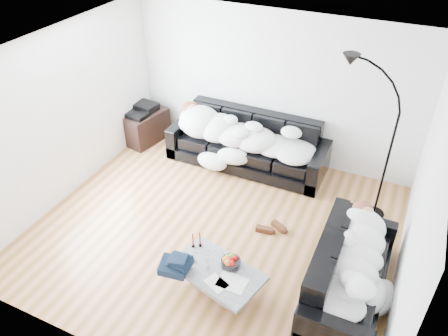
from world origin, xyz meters
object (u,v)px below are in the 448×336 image
at_px(sofa_right, 351,270).
at_px(floor_lamp, 388,156).
at_px(candle_right, 200,239).
at_px(stereo, 142,109).
at_px(wine_glass_a, 207,255).
at_px(wine_glass_c, 208,264).
at_px(coffee_table, 217,279).
at_px(wine_glass_b, 195,257).
at_px(sleeper_back, 246,133).
at_px(fruit_bowl, 231,261).
at_px(sleeper_right, 354,257).
at_px(sofa_back, 247,142).
at_px(candle_left, 193,240).
at_px(av_cabinet, 144,126).
at_px(shoes, 271,228).

height_order(sofa_right, floor_lamp, floor_lamp).
xyz_separation_m(candle_right, stereo, (-2.44, 2.39, 0.21)).
xyz_separation_m(wine_glass_a, wine_glass_c, (0.07, -0.12, -0.00)).
bearing_deg(coffee_table, wine_glass_b, 179.54).
distance_m(wine_glass_b, floor_lamp, 3.00).
bearing_deg(wine_glass_b, wine_glass_a, 34.93).
xyz_separation_m(sofa_right, coffee_table, (-1.48, -0.62, -0.23)).
bearing_deg(sleeper_back, fruit_bowl, -71.45).
xyz_separation_m(sleeper_right, floor_lamp, (0.07, 1.65, 0.44)).
bearing_deg(sleeper_back, sofa_back, 90.00).
distance_m(sofa_right, floor_lamp, 1.79).
xyz_separation_m(sofa_back, candle_left, (0.28, -2.48, -0.01)).
xyz_separation_m(sleeper_back, av_cabinet, (-2.09, 0.00, -0.36)).
bearing_deg(av_cabinet, shoes, -12.38).
relative_size(sleeper_right, av_cabinet, 1.96).
relative_size(sofa_right, candle_right, 8.40).
bearing_deg(wine_glass_c, sleeper_back, 102.95).
bearing_deg(sleeper_back, av_cabinet, 179.88).
bearing_deg(av_cabinet, sleeper_back, 11.89).
bearing_deg(candle_right, sleeper_back, 98.38).
xyz_separation_m(sofa_right, stereo, (-4.30, 2.05, 0.26)).
height_order(sofa_back, wine_glass_c, sofa_back).
bearing_deg(sleeper_right, sleeper_back, 47.22).
xyz_separation_m(fruit_bowl, av_cabinet, (-2.94, 2.53, -0.11)).
bearing_deg(shoes, floor_lamp, 41.52).
bearing_deg(wine_glass_b, wine_glass_c, -8.43).
bearing_deg(fruit_bowl, floor_lamp, 56.18).
height_order(sofa_back, coffee_table, sofa_back).
bearing_deg(candle_right, floor_lamp, 45.98).
xyz_separation_m(wine_glass_b, av_cabinet, (-2.52, 2.66, -0.11)).
bearing_deg(candle_right, sofa_back, 98.21).
xyz_separation_m(wine_glass_c, floor_lamp, (1.66, 2.30, 0.65)).
distance_m(sleeper_right, wine_glass_b, 1.90).
bearing_deg(wine_glass_a, wine_glass_c, -59.46).
bearing_deg(sleeper_back, sleeper_right, -42.78).
bearing_deg(av_cabinet, stereo, 0.00).
height_order(sleeper_right, fruit_bowl, sleeper_right).
xyz_separation_m(wine_glass_b, stereo, (-2.52, 2.66, 0.24)).
relative_size(sofa_right, sleeper_back, 0.84).
xyz_separation_m(sofa_back, sleeper_right, (2.21, -2.09, 0.18)).
bearing_deg(fruit_bowl, candle_right, 164.08).
height_order(sleeper_right, wine_glass_a, sleeper_right).
height_order(fruit_bowl, wine_glass_c, wine_glass_c).
bearing_deg(sleeper_back, candle_left, -83.54).
distance_m(sofa_back, sleeper_right, 3.05).
bearing_deg(wine_glass_a, floor_lamp, 51.61).
xyz_separation_m(sofa_back, stereo, (-2.09, -0.05, 0.20)).
distance_m(fruit_bowl, wine_glass_b, 0.44).
relative_size(fruit_bowl, floor_lamp, 0.11).
relative_size(sofa_back, candle_right, 11.79).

